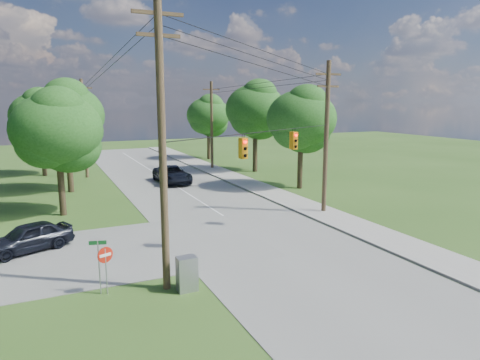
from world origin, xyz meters
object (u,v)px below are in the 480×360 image
pole_sw (162,142)px  car_cross_dark (28,237)px  pole_north_w (84,128)px  control_cabinet (187,274)px  car_main_north (172,174)px  pole_north_e (212,125)px  do_not_enter_sign (105,259)px  pole_ne (326,136)px

pole_sw → car_cross_dark: size_ratio=2.70×
pole_north_w → control_cabinet: bearing=-87.9°
car_main_north → pole_north_w: bearing=136.3°
car_main_north → car_cross_dark: bearing=-128.5°
pole_north_e → pole_north_w: (-13.90, 0.00, 0.00)m
do_not_enter_sign → pole_sw: bearing=-32.9°
car_cross_dark → do_not_enter_sign: size_ratio=2.18×
pole_ne → pole_north_w: size_ratio=1.05×
control_cabinet → pole_sw: bearing=141.9°
car_cross_dark → do_not_enter_sign: (3.02, -6.96, 0.72)m
pole_north_e → car_main_north: (-6.74, -6.81, -4.29)m
pole_sw → car_cross_dark: (-5.40, 7.43, -5.44)m
pole_north_e → pole_north_w: bearing=180.0°
pole_ne → car_main_north: size_ratio=1.79×
pole_north_e → pole_north_w: same height
control_cabinet → pole_north_w: bearing=91.9°
pole_sw → car_main_north: pole_sw is taller
car_cross_dark → control_cabinet: car_cross_dark is taller
pole_north_w → control_cabinet: size_ratio=6.78×
pole_north_e → control_cabinet: bearing=-113.0°
control_cabinet → do_not_enter_sign: 3.36m
pole_ne → pole_north_w: bearing=122.3°
pole_north_w → do_not_enter_sign: pole_north_w is taller
pole_north_e → car_main_north: bearing=-134.7°
car_cross_dark → car_main_north: car_main_north is taller
do_not_enter_sign → car_cross_dark: bearing=91.7°
pole_sw → car_cross_dark: 10.67m
pole_sw → do_not_enter_sign: 5.31m
car_main_north → pole_north_e: bearing=45.1°
pole_sw → pole_north_w: bearing=90.8°
pole_north_e → car_cross_dark: pole_north_e is taller
control_cabinet → car_cross_dark: bearing=127.1°
pole_north_w → control_cabinet: pole_north_w is taller
pole_ne → car_cross_dark: pole_ne is taller
pole_north_e → control_cabinet: pole_north_e is taller
pole_ne → do_not_enter_sign: bearing=-155.8°
pole_sw → do_not_enter_sign: (-2.38, 0.47, -4.72)m
car_cross_dark → pole_north_w: bearing=144.1°
pole_north_e → pole_north_w: 13.90m
pole_ne → car_cross_dark: size_ratio=2.36×
car_cross_dark → control_cabinet: 10.07m
pole_north_e → pole_ne: bearing=-90.0°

